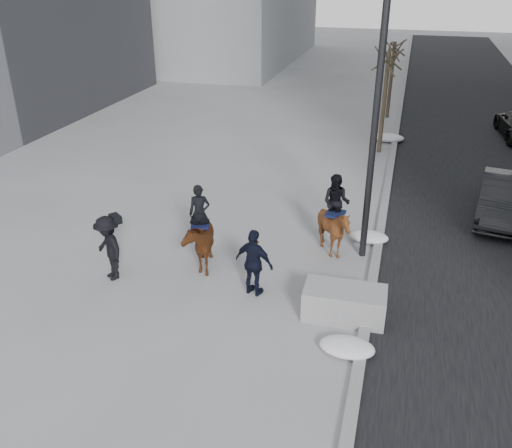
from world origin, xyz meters
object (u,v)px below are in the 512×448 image
(planter, at_px, (344,303))
(mounted_left, at_px, (199,237))
(car_near, at_px, (504,198))
(mounted_right, at_px, (334,224))

(planter, relative_size, mounted_left, 0.83)
(car_near, bearing_deg, planter, -112.39)
(mounted_left, bearing_deg, mounted_right, 25.24)
(mounted_right, bearing_deg, car_near, 38.35)
(car_near, height_order, mounted_right, mounted_right)
(planter, bearing_deg, mounted_right, 103.26)
(mounted_left, xyz_separation_m, mounted_right, (3.38, 1.59, 0.09))
(planter, distance_m, car_near, 7.99)
(mounted_left, height_order, mounted_right, mounted_right)
(car_near, bearing_deg, mounted_right, -132.45)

